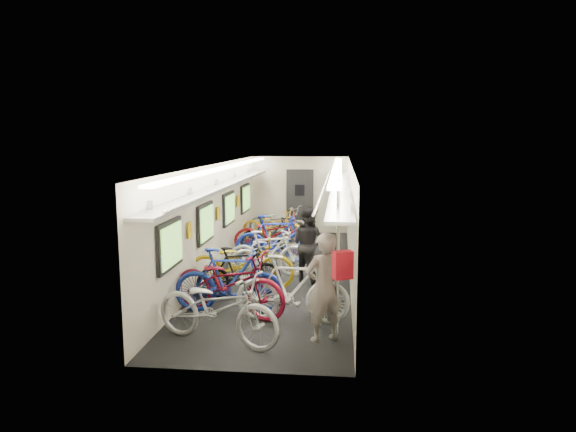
% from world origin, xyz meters
% --- Properties ---
extents(train_car_shell, '(10.00, 10.00, 10.00)m').
position_xyz_m(train_car_shell, '(-0.36, 0.71, 1.66)').
color(train_car_shell, black).
rests_on(train_car_shell, ground).
extents(bicycle_0, '(2.16, 1.35, 1.07)m').
position_xyz_m(bicycle_0, '(-0.47, -4.10, 0.54)').
color(bicycle_0, '#AEAEB3').
rests_on(bicycle_0, ground).
extents(bicycle_1, '(1.91, 0.62, 1.13)m').
position_xyz_m(bicycle_1, '(-0.58, -2.80, 0.57)').
color(bicycle_1, navy).
rests_on(bicycle_1, ground).
extents(bicycle_2, '(2.26, 1.42, 1.12)m').
position_xyz_m(bicycle_2, '(-0.56, -2.90, 0.56)').
color(bicycle_2, maroon).
rests_on(bicycle_2, ground).
extents(bicycle_3, '(1.68, 1.11, 0.98)m').
position_xyz_m(bicycle_3, '(-0.58, -1.90, 0.49)').
color(bicycle_3, black).
rests_on(bicycle_3, ground).
extents(bicycle_4, '(2.17, 0.98, 1.10)m').
position_xyz_m(bicycle_4, '(-0.64, -1.45, 0.55)').
color(bicycle_4, '#B88F11').
rests_on(bicycle_4, ground).
extents(bicycle_5, '(1.80, 1.17, 1.05)m').
position_xyz_m(bicycle_5, '(-0.22, -0.57, 0.53)').
color(bicycle_5, silver).
rests_on(bicycle_5, ground).
extents(bicycle_6, '(1.82, 0.87, 0.92)m').
position_xyz_m(bicycle_6, '(-0.32, 0.13, 0.46)').
color(bicycle_6, silver).
rests_on(bicycle_6, ground).
extents(bicycle_7, '(2.01, 0.91, 1.16)m').
position_xyz_m(bicycle_7, '(-0.26, 0.87, 0.58)').
color(bicycle_7, '#1D31AF').
rests_on(bicycle_7, ground).
extents(bicycle_8, '(2.06, 0.82, 1.06)m').
position_xyz_m(bicycle_8, '(-0.43, 1.74, 0.53)').
color(bicycle_8, maroon).
rests_on(bicycle_8, ground).
extents(bicycle_9, '(1.66, 0.89, 0.96)m').
position_xyz_m(bicycle_9, '(-0.51, 1.90, 0.48)').
color(bicycle_9, black).
rests_on(bicycle_9, ground).
extents(bicycle_10, '(1.99, 1.15, 0.99)m').
position_xyz_m(bicycle_10, '(-0.63, 3.11, 0.50)').
color(bicycle_10, '#F4AD16').
rests_on(bicycle_10, ground).
extents(bicycle_11, '(1.87, 0.58, 1.11)m').
position_xyz_m(bicycle_11, '(0.53, -3.15, 0.56)').
color(bicycle_11, silver).
rests_on(bicycle_11, ground).
extents(bicycle_12, '(2.15, 1.43, 1.07)m').
position_xyz_m(bicycle_12, '(-0.47, 3.37, 0.54)').
color(bicycle_12, slate).
rests_on(bicycle_12, ground).
extents(passenger_near, '(0.71, 0.63, 1.63)m').
position_xyz_m(passenger_near, '(1.06, -3.86, 0.81)').
color(passenger_near, gray).
rests_on(passenger_near, ground).
extents(passenger_mid, '(0.98, 0.94, 1.58)m').
position_xyz_m(passenger_mid, '(0.63, -0.70, 0.79)').
color(passenger_mid, black).
rests_on(passenger_mid, ground).
extents(backpack, '(0.29, 0.24, 0.38)m').
position_xyz_m(backpack, '(1.32, -4.36, 1.28)').
color(backpack, red).
rests_on(backpack, passenger_near).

